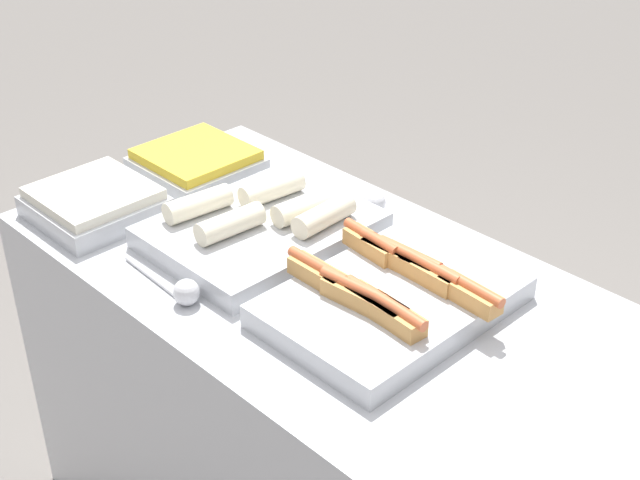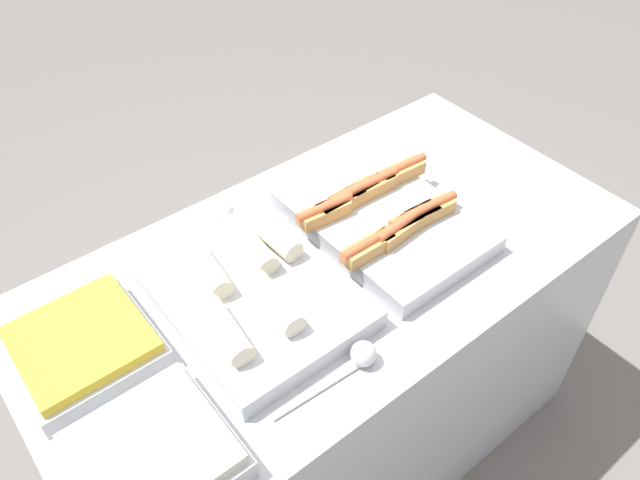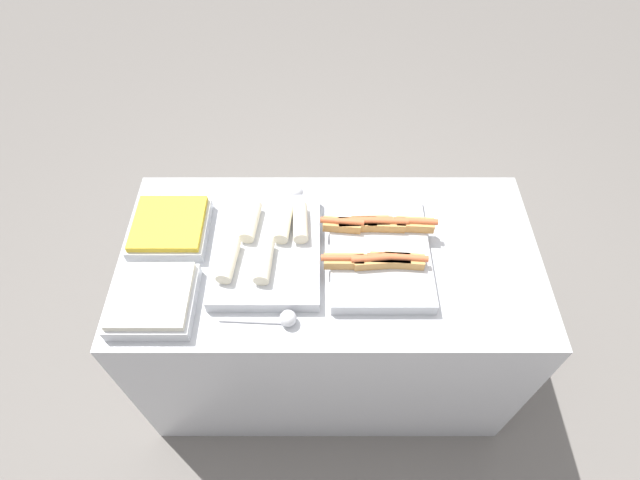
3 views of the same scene
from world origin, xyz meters
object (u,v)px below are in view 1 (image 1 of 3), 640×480
Objects in this scene: tray_side_front at (95,203)px; serving_spoon_far at (370,202)px; serving_spoon_near at (183,291)px; tray_hotdogs at (391,296)px; tray_side_back at (197,164)px; tray_wraps at (262,226)px.

tray_side_front is 0.65m from serving_spoon_far.
tray_side_front is at bearing -131.92° from serving_spoon_far.
serving_spoon_near is at bearing -90.74° from serving_spoon_far.
tray_hotdogs is 1.84× the size of tray_side_back.
serving_spoon_far is at bearing 22.83° from tray_side_back.
tray_hotdogs is at bearing -0.19° from tray_wraps.
serving_spoon_near is at bearing -8.43° from tray_side_front.
tray_hotdogs is 1.84× the size of tray_side_front.
tray_hotdogs is 0.39m from tray_wraps.
serving_spoon_near is at bearing -139.17° from tray_hotdogs.
serving_spoon_near is (0.42, -0.36, -0.01)m from tray_side_back.
tray_wraps is 0.28m from serving_spoon_far.
tray_side_back is 0.47m from serving_spoon_far.
tray_wraps is 0.36m from tray_side_back.
tray_side_front and tray_side_back have the same top height.
tray_side_front is 0.30m from tray_side_back.
serving_spoon_far is (0.43, 0.18, -0.01)m from tray_side_back.
tray_hotdogs is 0.75m from tray_side_back.
tray_wraps reaches higher than tray_hotdogs.
tray_wraps is at bearing 179.81° from tray_hotdogs.
serving_spoon_near is (-0.32, -0.27, -0.01)m from tray_hotdogs.
tray_wraps is 1.76× the size of serving_spoon_far.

